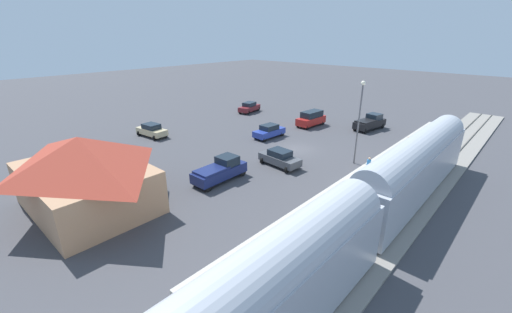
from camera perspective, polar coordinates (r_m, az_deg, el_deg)
ground_plane at (r=38.16m, az=7.11°, el=1.37°), size 200.00×200.00×0.00m
railway_track at (r=32.81m, az=27.45°, el=-4.17°), size 4.80×70.00×0.30m
platform at (r=33.81m, az=21.03°, el=-2.31°), size 3.20×46.00×0.30m
passenger_train at (r=20.22m, az=18.20°, el=-9.45°), size 2.93×39.82×4.98m
station_building at (r=27.40m, az=-28.42°, el=-2.43°), size 11.37×8.22×5.79m
pedestrian_on_platform at (r=39.94m, az=25.56°, el=2.26°), size 0.36×0.36×1.71m
pedestrian_waiting_far at (r=31.81m, az=19.52°, el=-1.36°), size 0.36×0.36×1.71m
sedan_maroon at (r=55.96m, az=-1.21°, el=8.82°), size 2.69×4.77×1.74m
sedan_tan at (r=44.43m, az=-18.18°, el=4.50°), size 4.65×2.59×1.74m
pickup_navy at (r=29.58m, az=-6.40°, el=-2.44°), size 2.05×5.43×2.14m
sedan_charcoal at (r=32.77m, az=4.27°, el=-0.25°), size 4.63×2.55×1.74m
suv_red at (r=47.93m, az=9.86°, el=6.75°), size 2.23×5.00×2.22m
sedan_blue at (r=41.86m, az=2.38°, el=4.57°), size 2.05×4.58×1.74m
pickup_black at (r=48.33m, az=19.76°, el=5.79°), size 2.79×5.64×2.14m
light_pole_near_platform at (r=33.65m, az=18.07°, el=7.26°), size 0.44×0.44×8.57m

